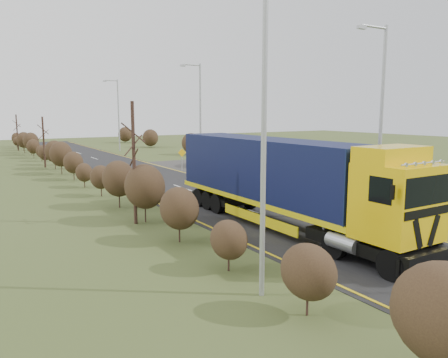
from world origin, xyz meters
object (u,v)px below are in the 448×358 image
Objects in this scene: car_red_hatchback at (208,168)px; lorry at (283,177)px; car_blue_sedan at (199,160)px; streetlight_near at (380,115)px; speed_sign at (241,165)px.

lorry is at bearing 76.26° from car_red_hatchback.
lorry is 25.02m from car_blue_sedan.
streetlight_near reaches higher than speed_sign.
car_red_hatchback is 1.57× the size of speed_sign.
car_red_hatchback is 6.28m from speed_sign.
lorry is at bearing 105.01° from car_blue_sedan.
lorry is 12.18m from speed_sign.
speed_sign is (-0.27, 12.16, -3.83)m from streetlight_near.
streetlight_near reaches higher than lorry.
car_red_hatchback is at bearing 88.95° from streetlight_near.
lorry is 6.96× the size of speed_sign.
car_blue_sedan is at bearing -107.04° from car_red_hatchback.
speed_sign reaches higher than car_blue_sedan.
car_red_hatchback is at bearing 84.41° from speed_sign.
car_blue_sedan is (8.08, 23.60, -1.83)m from lorry.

